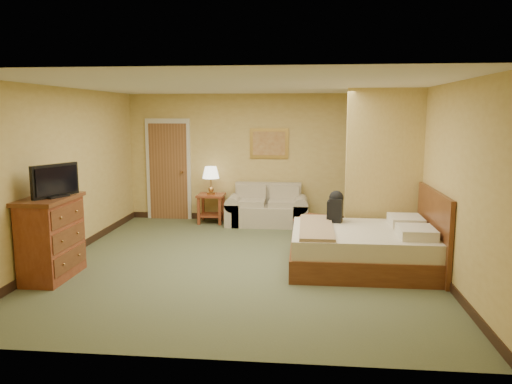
# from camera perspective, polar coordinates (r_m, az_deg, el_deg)

# --- Properties ---
(floor) EXTENTS (6.00, 6.00, 0.00)m
(floor) POSITION_cam_1_polar(r_m,az_deg,el_deg) (7.56, -1.43, -8.01)
(floor) COLOR #505738
(floor) RESTS_ON ground
(ceiling) EXTENTS (6.00, 6.00, 0.00)m
(ceiling) POSITION_cam_1_polar(r_m,az_deg,el_deg) (7.23, -1.52, 12.08)
(ceiling) COLOR white
(ceiling) RESTS_ON back_wall
(back_wall) EXTENTS (5.50, 0.02, 2.60)m
(back_wall) POSITION_cam_1_polar(r_m,az_deg,el_deg) (10.25, 0.63, 3.91)
(back_wall) COLOR tan
(back_wall) RESTS_ON floor
(left_wall) EXTENTS (0.02, 6.00, 2.60)m
(left_wall) POSITION_cam_1_polar(r_m,az_deg,el_deg) (8.10, -21.17, 1.94)
(left_wall) COLOR tan
(left_wall) RESTS_ON floor
(right_wall) EXTENTS (0.02, 6.00, 2.60)m
(right_wall) POSITION_cam_1_polar(r_m,az_deg,el_deg) (7.46, 20.00, 1.44)
(right_wall) COLOR tan
(right_wall) RESTS_ON floor
(partition) EXTENTS (1.20, 0.15, 2.60)m
(partition) POSITION_cam_1_polar(r_m,az_deg,el_deg) (8.24, 14.38, 2.37)
(partition) COLOR tan
(partition) RESTS_ON floor
(door) EXTENTS (0.94, 0.16, 2.10)m
(door) POSITION_cam_1_polar(r_m,az_deg,el_deg) (10.59, -9.96, 2.49)
(door) COLOR beige
(door) RESTS_ON floor
(baseboard) EXTENTS (5.50, 0.02, 0.12)m
(baseboard) POSITION_cam_1_polar(r_m,az_deg,el_deg) (10.42, 0.62, -2.90)
(baseboard) COLOR black
(baseboard) RESTS_ON floor
(loveseat) EXTENTS (1.62, 0.75, 0.82)m
(loveseat) POSITION_cam_1_polar(r_m,az_deg,el_deg) (9.96, 1.30, -2.25)
(loveseat) COLOR tan
(loveseat) RESTS_ON floor
(side_table) EXTENTS (0.53, 0.53, 0.59)m
(side_table) POSITION_cam_1_polar(r_m,az_deg,el_deg) (10.17, -5.14, -1.36)
(side_table) COLOR maroon
(side_table) RESTS_ON floor
(table_lamp) EXTENTS (0.34, 0.34, 0.56)m
(table_lamp) POSITION_cam_1_polar(r_m,az_deg,el_deg) (10.07, -5.19, 2.15)
(table_lamp) COLOR #AD7B3F
(table_lamp) RESTS_ON side_table
(coffee_table) EXTENTS (0.83, 0.83, 0.41)m
(coffee_table) POSITION_cam_1_polar(r_m,az_deg,el_deg) (8.81, 6.99, -3.65)
(coffee_table) COLOR maroon
(coffee_table) RESTS_ON floor
(wall_picture) EXTENTS (0.79, 0.04, 0.61)m
(wall_picture) POSITION_cam_1_polar(r_m,az_deg,el_deg) (10.19, 1.50, 5.57)
(wall_picture) COLOR #B78E3F
(wall_picture) RESTS_ON back_wall
(dresser) EXTENTS (0.55, 1.04, 1.11)m
(dresser) POSITION_cam_1_polar(r_m,az_deg,el_deg) (7.26, -22.32, -4.83)
(dresser) COLOR maroon
(dresser) RESTS_ON floor
(tv) EXTENTS (0.33, 0.68, 0.44)m
(tv) POSITION_cam_1_polar(r_m,az_deg,el_deg) (7.07, -21.97, 1.11)
(tv) COLOR black
(tv) RESTS_ON dresser
(bed) EXTENTS (2.08, 1.77, 1.15)m
(bed) POSITION_cam_1_polar(r_m,az_deg,el_deg) (7.37, 12.69, -6.15)
(bed) COLOR #552813
(bed) RESTS_ON floor
(backpack) EXTENTS (0.23, 0.30, 0.48)m
(backpack) POSITION_cam_1_polar(r_m,az_deg,el_deg) (7.73, 9.14, -1.52)
(backpack) COLOR black
(backpack) RESTS_ON bed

